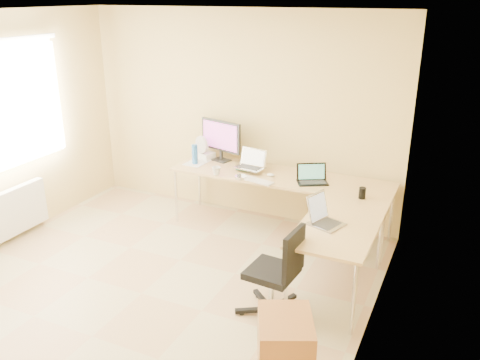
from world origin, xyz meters
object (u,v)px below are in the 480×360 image
at_px(monitor, 221,141).
at_px(cabinet, 284,357).
at_px(desk_return, 337,258).
at_px(desk_main, 279,204).
at_px(mug, 216,171).
at_px(laptop_center, 250,159).
at_px(desk_fan, 203,148).
at_px(laptop_black, 313,174).
at_px(keyboard, 257,181).
at_px(water_bottle, 195,154).
at_px(laptop_return, 327,214).
at_px(office_chair, 272,265).

height_order(monitor, cabinet, monitor).
xyz_separation_m(desk_return, cabinet, (0.02, -1.52, -0.01)).
bearing_deg(desk_main, mug, -156.88).
bearing_deg(laptop_center, desk_return, -27.06).
bearing_deg(mug, laptop_center, 40.44).
distance_m(laptop_center, desk_fan, 0.77).
xyz_separation_m(laptop_black, mug, (-1.12, -0.22, -0.06)).
distance_m(desk_return, keyboard, 1.40).
height_order(desk_main, keyboard, keyboard).
relative_size(laptop_black, water_bottle, 1.34).
bearing_deg(desk_main, monitor, 167.26).
relative_size(desk_main, desk_return, 2.04).
bearing_deg(laptop_return, cabinet, -155.10).
relative_size(desk_main, keyboard, 6.38).
bearing_deg(desk_return, keyboard, 148.56).
height_order(mug, desk_fan, desk_fan).
distance_m(laptop_center, mug, 0.43).
bearing_deg(office_chair, laptop_return, 62.80).
relative_size(monitor, office_chair, 0.70).
height_order(desk_main, water_bottle, water_bottle).
height_order(desk_return, mug, mug).
distance_m(desk_main, laptop_black, 0.64).
bearing_deg(keyboard, desk_fan, 166.05).
bearing_deg(mug, laptop_black, 10.94).
bearing_deg(desk_fan, laptop_center, 9.62).
xyz_separation_m(keyboard, desk_fan, (-0.95, 0.47, 0.13)).
bearing_deg(water_bottle, keyboard, -14.25).
xyz_separation_m(laptop_black, water_bottle, (-1.55, 0.03, 0.02)).
relative_size(laptop_black, office_chair, 0.38).
bearing_deg(mug, desk_return, -22.79).
height_order(laptop_black, laptop_return, laptop_return).
bearing_deg(mug, desk_main, 23.12).
bearing_deg(cabinet, desk_return, 66.08).
distance_m(monitor, cabinet, 3.37).
xyz_separation_m(laptop_center, desk_fan, (-0.74, 0.20, -0.01)).
bearing_deg(monitor, laptop_black, 2.82).
bearing_deg(water_bottle, office_chair, -42.93).
bearing_deg(cabinet, monitor, 99.98).
relative_size(monitor, mug, 5.96).
xyz_separation_m(laptop_center, mug, (-0.31, -0.27, -0.11)).
relative_size(desk_main, water_bottle, 10.50).
distance_m(mug, water_bottle, 0.50).
height_order(desk_main, cabinet, desk_main).
height_order(mug, office_chair, office_chair).
height_order(desk_return, laptop_center, laptop_center).
relative_size(laptop_black, mug, 3.24).
height_order(laptop_center, keyboard, laptop_center).
bearing_deg(office_chair, desk_main, 113.41).
height_order(laptop_center, mug, laptop_center).
height_order(keyboard, mug, mug).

